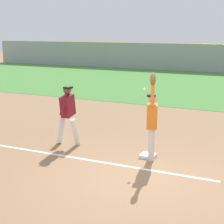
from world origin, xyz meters
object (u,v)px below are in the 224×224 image
Objects in this scene: baseball at (145,89)px; parked_car_tan at (202,60)px; parked_car_red at (140,58)px; runner at (68,111)px; first_base at (148,156)px; fielder at (152,117)px.

baseball is 0.02× the size of parked_car_tan.
parked_car_tan is (5.74, -0.22, 0.00)m from parked_car_red.
parked_car_tan is at bearing 98.40° from baseball.
baseball is at bearing -86.72° from parked_car_tan.
runner reaches higher than parked_car_red.
baseball is (2.34, -0.01, 0.80)m from runner.
parked_car_red is at bearing 111.55° from first_base.
first_base is 0.22× the size of runner.
baseball is 23.68m from parked_car_tan.
parked_car_red is at bearing -86.15° from fielder.
fielder is at bearing -43.41° from first_base.
first_base is 25.46m from parked_car_red.
parked_car_tan is (-3.46, 23.40, -1.12)m from baseball.
fielder reaches higher than parked_car_tan.
parked_car_red is (-9.35, 23.68, 0.63)m from first_base.
runner is 0.38× the size of parked_car_red.
runner is 2.47m from baseball.
baseball is 0.02× the size of parked_car_red.
fielder is at bearing -86.11° from parked_car_tan.
runner reaches higher than parked_car_tan.
first_base is at bearing -18.78° from baseball.
fielder is 25.62m from parked_car_red.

